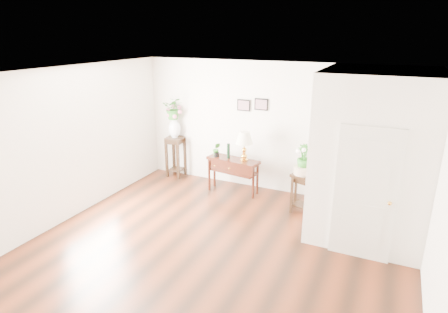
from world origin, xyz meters
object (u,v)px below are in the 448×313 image
Objects in this scene: table_lamp at (244,145)px; plant_stand_b at (301,193)px; plant_stand_a at (176,156)px; console_table at (233,176)px.

plant_stand_b is at bearing -12.20° from table_lamp.
console_table is at bearing -11.13° from plant_stand_a.
console_table is 1.17× the size of plant_stand_a.
plant_stand_b is (1.33, -0.29, -0.73)m from table_lamp.
plant_stand_a reaches higher than console_table.
plant_stand_b reaches higher than console_table.
plant_stand_a is 1.27× the size of plant_stand_b.
plant_stand_b is (3.24, -0.61, -0.10)m from plant_stand_a.
plant_stand_a is at bearing 169.27° from plant_stand_b.
table_lamp is at bearing 7.93° from console_table.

